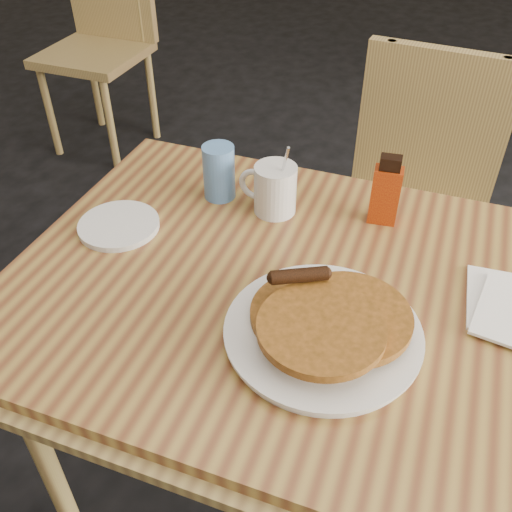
{
  "coord_description": "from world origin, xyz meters",
  "views": [
    {
      "loc": [
        0.25,
        -0.65,
        1.43
      ],
      "look_at": [
        -0.06,
        0.03,
        0.81
      ],
      "focal_mm": 40.0,
      "sensor_mm": 36.0,
      "label": 1
    }
  ],
  "objects_px": {
    "coffee_mug": "(274,188)",
    "pancake_plate": "(324,326)",
    "chair_wall_extra": "(102,24)",
    "main_table": "(329,310)",
    "blue_tumbler": "(219,172)",
    "syrup_bottle": "(386,192)",
    "chair_main_far": "(415,188)"
  },
  "relations": [
    {
      "from": "main_table",
      "to": "coffee_mug",
      "type": "height_order",
      "value": "coffee_mug"
    },
    {
      "from": "syrup_bottle",
      "to": "blue_tumbler",
      "type": "xyz_separation_m",
      "value": [
        -0.34,
        -0.05,
        -0.01
      ]
    },
    {
      "from": "blue_tumbler",
      "to": "main_table",
      "type": "bearing_deg",
      "value": -31.11
    },
    {
      "from": "pancake_plate",
      "to": "chair_main_far",
      "type": "bearing_deg",
      "value": 89.89
    },
    {
      "from": "chair_main_far",
      "to": "chair_wall_extra",
      "type": "distance_m",
      "value": 1.77
    },
    {
      "from": "main_table",
      "to": "coffee_mug",
      "type": "relative_size",
      "value": 7.69
    },
    {
      "from": "chair_main_far",
      "to": "chair_wall_extra",
      "type": "bearing_deg",
      "value": 156.26
    },
    {
      "from": "coffee_mug",
      "to": "blue_tumbler",
      "type": "distance_m",
      "value": 0.12
    },
    {
      "from": "chair_wall_extra",
      "to": "main_table",
      "type": "bearing_deg",
      "value": -46.1
    },
    {
      "from": "pancake_plate",
      "to": "coffee_mug",
      "type": "height_order",
      "value": "coffee_mug"
    },
    {
      "from": "chair_wall_extra",
      "to": "pancake_plate",
      "type": "xyz_separation_m",
      "value": [
        1.61,
        -1.57,
        0.2
      ]
    },
    {
      "from": "chair_wall_extra",
      "to": "pancake_plate",
      "type": "bearing_deg",
      "value": -47.67
    },
    {
      "from": "chair_main_far",
      "to": "pancake_plate",
      "type": "xyz_separation_m",
      "value": [
        -0.0,
        -0.83,
        0.23
      ]
    },
    {
      "from": "pancake_plate",
      "to": "main_table",
      "type": "bearing_deg",
      "value": 102.23
    },
    {
      "from": "coffee_mug",
      "to": "pancake_plate",
      "type": "bearing_deg",
      "value": -74.62
    },
    {
      "from": "main_table",
      "to": "blue_tumbler",
      "type": "relative_size",
      "value": 10.6
    },
    {
      "from": "chair_wall_extra",
      "to": "blue_tumbler",
      "type": "xyz_separation_m",
      "value": [
        1.28,
        -1.27,
        0.23
      ]
    },
    {
      "from": "pancake_plate",
      "to": "blue_tumbler",
      "type": "bearing_deg",
      "value": 138.85
    },
    {
      "from": "chair_main_far",
      "to": "coffee_mug",
      "type": "xyz_separation_m",
      "value": [
        -0.21,
        -0.54,
        0.26
      ]
    },
    {
      "from": "chair_wall_extra",
      "to": "coffee_mug",
      "type": "xyz_separation_m",
      "value": [
        1.4,
        -1.28,
        0.23
      ]
    },
    {
      "from": "blue_tumbler",
      "to": "chair_main_far",
      "type": "bearing_deg",
      "value": 58.26
    },
    {
      "from": "syrup_bottle",
      "to": "pancake_plate",
      "type": "bearing_deg",
      "value": -99.93
    },
    {
      "from": "coffee_mug",
      "to": "blue_tumbler",
      "type": "xyz_separation_m",
      "value": [
        -0.12,
        0.0,
        0.01
      ]
    },
    {
      "from": "main_table",
      "to": "blue_tumbler",
      "type": "distance_m",
      "value": 0.38
    },
    {
      "from": "chair_main_far",
      "to": "coffee_mug",
      "type": "height_order",
      "value": "coffee_mug"
    },
    {
      "from": "pancake_plate",
      "to": "syrup_bottle",
      "type": "height_order",
      "value": "syrup_bottle"
    },
    {
      "from": "blue_tumbler",
      "to": "pancake_plate",
      "type": "bearing_deg",
      "value": -41.15
    },
    {
      "from": "blue_tumbler",
      "to": "coffee_mug",
      "type": "bearing_deg",
      "value": -0.83
    },
    {
      "from": "pancake_plate",
      "to": "blue_tumbler",
      "type": "height_order",
      "value": "blue_tumbler"
    },
    {
      "from": "chair_main_far",
      "to": "chair_wall_extra",
      "type": "relative_size",
      "value": 0.94
    },
    {
      "from": "pancake_plate",
      "to": "blue_tumbler",
      "type": "relative_size",
      "value": 2.68
    },
    {
      "from": "chair_wall_extra",
      "to": "blue_tumbler",
      "type": "distance_m",
      "value": 1.82
    }
  ]
}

